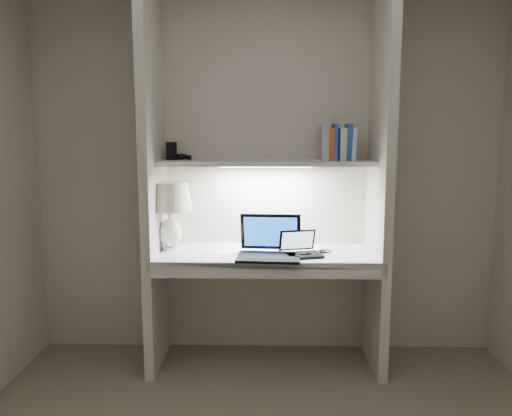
{
  "coord_description": "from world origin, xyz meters",
  "views": [
    {
      "loc": [
        -0.0,
        -1.97,
        1.54
      ],
      "look_at": [
        -0.06,
        1.05,
        1.09
      ],
      "focal_mm": 35.0,
      "sensor_mm": 36.0,
      "label": 1
    }
  ],
  "objects_px": {
    "book_row": "(338,143)",
    "laptop_netbook": "(300,250)",
    "table_lamp": "(169,204)",
    "laptop_main": "(269,247)",
    "speaker": "(274,236)"
  },
  "relations": [
    {
      "from": "laptop_main",
      "to": "book_row",
      "type": "relative_size",
      "value": 1.72
    },
    {
      "from": "table_lamp",
      "to": "laptop_main",
      "type": "xyz_separation_m",
      "value": [
        0.66,
        -0.17,
        -0.25
      ]
    },
    {
      "from": "table_lamp",
      "to": "speaker",
      "type": "height_order",
      "value": "table_lamp"
    },
    {
      "from": "book_row",
      "to": "table_lamp",
      "type": "bearing_deg",
      "value": -175.86
    },
    {
      "from": "table_lamp",
      "to": "laptop_main",
      "type": "height_order",
      "value": "table_lamp"
    },
    {
      "from": "speaker",
      "to": "book_row",
      "type": "xyz_separation_m",
      "value": [
        0.42,
        -0.07,
        0.65
      ]
    },
    {
      "from": "laptop_netbook",
      "to": "speaker",
      "type": "distance_m",
      "value": 0.34
    },
    {
      "from": "table_lamp",
      "to": "laptop_main",
      "type": "distance_m",
      "value": 0.73
    },
    {
      "from": "table_lamp",
      "to": "book_row",
      "type": "relative_size",
      "value": 1.9
    },
    {
      "from": "book_row",
      "to": "laptop_netbook",
      "type": "bearing_deg",
      "value": -138.77
    },
    {
      "from": "speaker",
      "to": "book_row",
      "type": "distance_m",
      "value": 0.77
    },
    {
      "from": "laptop_main",
      "to": "speaker",
      "type": "bearing_deg",
      "value": 88.19
    },
    {
      "from": "table_lamp",
      "to": "book_row",
      "type": "xyz_separation_m",
      "value": [
        1.11,
        0.08,
        0.4
      ]
    },
    {
      "from": "laptop_netbook",
      "to": "speaker",
      "type": "height_order",
      "value": "laptop_netbook"
    },
    {
      "from": "table_lamp",
      "to": "laptop_netbook",
      "type": "bearing_deg",
      "value": -9.33
    }
  ]
}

